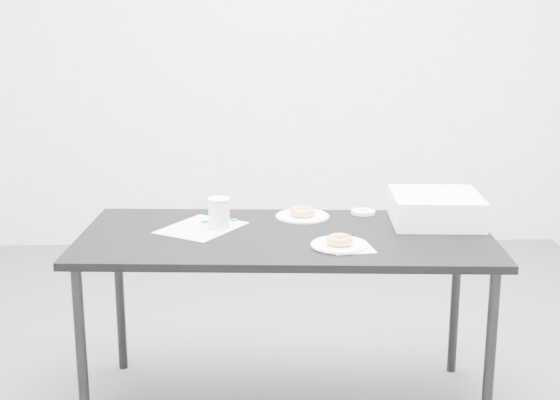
{
  "coord_description": "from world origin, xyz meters",
  "views": [
    {
      "loc": [
        -0.01,
        -2.92,
        1.52
      ],
      "look_at": [
        0.11,
        0.02,
        0.78
      ],
      "focal_mm": 50.0,
      "sensor_mm": 36.0,
      "label": 1
    }
  ],
  "objects_px": {
    "plate_near": "(340,245)",
    "scorecard": "(202,228)",
    "coffee_cup": "(219,213)",
    "donut_far": "(302,212)",
    "bakery_box": "(436,208)",
    "table": "(286,248)",
    "pen": "(219,221)",
    "donut_near": "(340,240)",
    "plate_far": "(302,216)"
  },
  "relations": [
    {
      "from": "plate_near",
      "to": "scorecard",
      "type": "bearing_deg",
      "value": 153.1
    },
    {
      "from": "coffee_cup",
      "to": "scorecard",
      "type": "bearing_deg",
      "value": 170.65
    },
    {
      "from": "donut_far",
      "to": "coffee_cup",
      "type": "xyz_separation_m",
      "value": [
        -0.33,
        -0.15,
        0.04
      ]
    },
    {
      "from": "scorecard",
      "to": "bakery_box",
      "type": "bearing_deg",
      "value": 35.66
    },
    {
      "from": "plate_near",
      "to": "donut_far",
      "type": "bearing_deg",
      "value": 104.87
    },
    {
      "from": "table",
      "to": "donut_far",
      "type": "bearing_deg",
      "value": 75.34
    },
    {
      "from": "plate_near",
      "to": "coffee_cup",
      "type": "relative_size",
      "value": 1.71
    },
    {
      "from": "bakery_box",
      "to": "donut_far",
      "type": "bearing_deg",
      "value": 173.19
    },
    {
      "from": "pen",
      "to": "donut_far",
      "type": "xyz_separation_m",
      "value": [
        0.33,
        0.07,
        0.02
      ]
    },
    {
      "from": "pen",
      "to": "donut_near",
      "type": "bearing_deg",
      "value": -47.56
    },
    {
      "from": "donut_near",
      "to": "bakery_box",
      "type": "bearing_deg",
      "value": 36.57
    },
    {
      "from": "plate_near",
      "to": "plate_far",
      "type": "distance_m",
      "value": 0.41
    },
    {
      "from": "table",
      "to": "plate_near",
      "type": "xyz_separation_m",
      "value": [
        0.18,
        -0.16,
        0.06
      ]
    },
    {
      "from": "donut_near",
      "to": "plate_near",
      "type": "bearing_deg",
      "value": 0.0
    },
    {
      "from": "table",
      "to": "donut_near",
      "type": "height_order",
      "value": "donut_near"
    },
    {
      "from": "scorecard",
      "to": "pen",
      "type": "xyz_separation_m",
      "value": [
        0.06,
        0.08,
        0.01
      ]
    },
    {
      "from": "table",
      "to": "scorecard",
      "type": "bearing_deg",
      "value": 167.2
    },
    {
      "from": "scorecard",
      "to": "pen",
      "type": "bearing_deg",
      "value": 82.29
    },
    {
      "from": "table",
      "to": "donut_near",
      "type": "xyz_separation_m",
      "value": [
        0.18,
        -0.16,
        0.08
      ]
    },
    {
      "from": "table",
      "to": "coffee_cup",
      "type": "relative_size",
      "value": 13.07
    },
    {
      "from": "donut_far",
      "to": "coffee_cup",
      "type": "distance_m",
      "value": 0.36
    },
    {
      "from": "donut_far",
      "to": "coffee_cup",
      "type": "relative_size",
      "value": 0.84
    },
    {
      "from": "table",
      "to": "donut_near",
      "type": "distance_m",
      "value": 0.26
    },
    {
      "from": "pen",
      "to": "scorecard",
      "type": "bearing_deg",
      "value": -140.71
    },
    {
      "from": "table",
      "to": "plate_near",
      "type": "height_order",
      "value": "plate_near"
    },
    {
      "from": "donut_far",
      "to": "coffee_cup",
      "type": "bearing_deg",
      "value": -154.76
    },
    {
      "from": "plate_far",
      "to": "table",
      "type": "bearing_deg",
      "value": -108.08
    },
    {
      "from": "table",
      "to": "coffee_cup",
      "type": "distance_m",
      "value": 0.29
    },
    {
      "from": "plate_far",
      "to": "bakery_box",
      "type": "bearing_deg",
      "value": -10.39
    },
    {
      "from": "plate_near",
      "to": "coffee_cup",
      "type": "distance_m",
      "value": 0.5
    },
    {
      "from": "pen",
      "to": "bakery_box",
      "type": "bearing_deg",
      "value": -12.27
    },
    {
      "from": "table",
      "to": "bakery_box",
      "type": "bearing_deg",
      "value": 16.9
    },
    {
      "from": "plate_near",
      "to": "plate_far",
      "type": "bearing_deg",
      "value": 104.87
    },
    {
      "from": "donut_far",
      "to": "plate_far",
      "type": "bearing_deg",
      "value": 0.0
    },
    {
      "from": "donut_near",
      "to": "donut_far",
      "type": "distance_m",
      "value": 0.41
    },
    {
      "from": "table",
      "to": "pen",
      "type": "bearing_deg",
      "value": 149.77
    },
    {
      "from": "table",
      "to": "bakery_box",
      "type": "relative_size",
      "value": 4.62
    },
    {
      "from": "table",
      "to": "plate_far",
      "type": "xyz_separation_m",
      "value": [
        0.08,
        0.24,
        0.06
      ]
    },
    {
      "from": "donut_near",
      "to": "pen",
      "type": "bearing_deg",
      "value": 142.86
    },
    {
      "from": "pen",
      "to": "bakery_box",
      "type": "relative_size",
      "value": 0.42
    },
    {
      "from": "donut_far",
      "to": "table",
      "type": "bearing_deg",
      "value": -108.08
    },
    {
      "from": "scorecard",
      "to": "pen",
      "type": "relative_size",
      "value": 2.15
    },
    {
      "from": "coffee_cup",
      "to": "pen",
      "type": "bearing_deg",
      "value": 92.07
    },
    {
      "from": "table",
      "to": "plate_near",
      "type": "distance_m",
      "value": 0.25
    },
    {
      "from": "donut_near",
      "to": "bakery_box",
      "type": "xyz_separation_m",
      "value": [
        0.41,
        0.3,
        0.03
      ]
    },
    {
      "from": "scorecard",
      "to": "donut_far",
      "type": "distance_m",
      "value": 0.42
    },
    {
      "from": "plate_far",
      "to": "bakery_box",
      "type": "height_order",
      "value": "bakery_box"
    },
    {
      "from": "donut_near",
      "to": "donut_far",
      "type": "bearing_deg",
      "value": 104.87
    },
    {
      "from": "plate_near",
      "to": "donut_near",
      "type": "bearing_deg",
      "value": 0.0
    },
    {
      "from": "plate_far",
      "to": "donut_far",
      "type": "bearing_deg",
      "value": 0.0
    }
  ]
}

